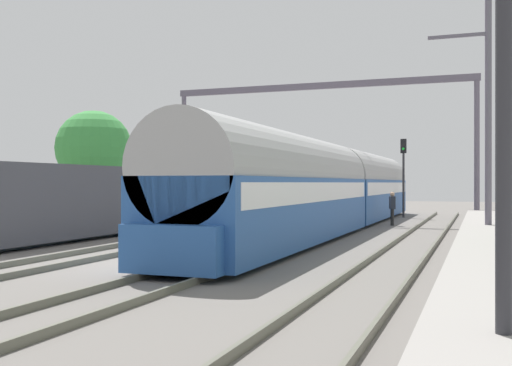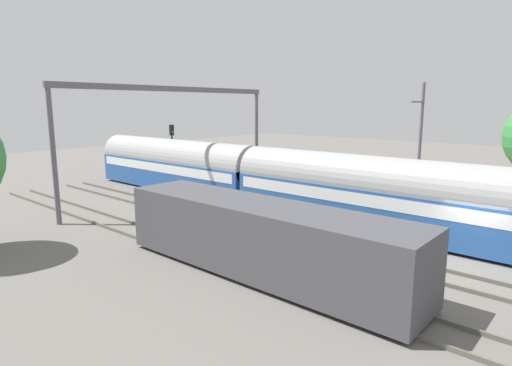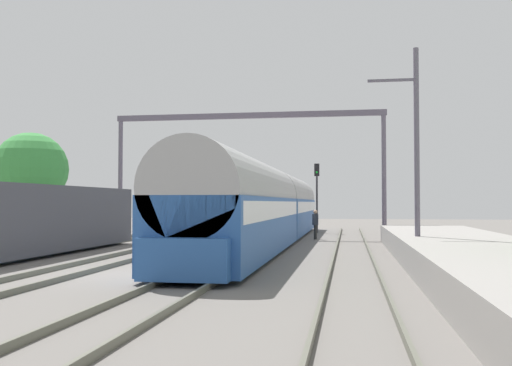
# 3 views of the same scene
# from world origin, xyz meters

# --- Properties ---
(ground) EXTENTS (120.00, 120.00, 0.00)m
(ground) POSITION_xyz_m (0.00, 0.00, 0.00)
(ground) COLOR slate
(track_west) EXTENTS (1.52, 60.00, 0.16)m
(track_west) POSITION_xyz_m (-2.15, 0.00, 0.08)
(track_west) COLOR #5E5E50
(track_west) RESTS_ON ground
(track_east) EXTENTS (1.52, 60.00, 0.16)m
(track_east) POSITION_xyz_m (2.15, 0.00, 0.08)
(track_east) COLOR #5E5E50
(track_east) RESTS_ON ground
(track_far_east) EXTENTS (1.52, 60.00, 0.16)m
(track_far_east) POSITION_xyz_m (6.46, 0.00, 0.08)
(track_far_east) COLOR #5E5E50
(track_far_east) RESTS_ON ground
(platform) EXTENTS (4.40, 28.00, 0.90)m
(platform) POSITION_xyz_m (10.28, 2.00, 0.45)
(platform) COLOR gray
(platform) RESTS_ON ground
(passenger_train) EXTENTS (2.93, 32.85, 3.82)m
(passenger_train) POSITION_xyz_m (2.15, 13.82, 1.97)
(passenger_train) COLOR #28569E
(passenger_train) RESTS_ON ground
(freight_car) EXTENTS (2.80, 13.00, 2.70)m
(freight_car) POSITION_xyz_m (-6.46, 5.81, 1.47)
(freight_car) COLOR #47474C
(freight_car) RESTS_ON ground
(person_crossing) EXTENTS (0.37, 0.46, 1.73)m
(person_crossing) POSITION_xyz_m (4.38, 17.17, 1.03)
(person_crossing) COLOR #252525
(person_crossing) RESTS_ON ground
(railway_signal_far) EXTENTS (0.36, 0.30, 4.97)m
(railway_signal_far) POSITION_xyz_m (4.07, 24.76, 3.18)
(railway_signal_far) COLOR #2D2D33
(railway_signal_far) RESTS_ON ground
(catenary_gantry) EXTENTS (17.32, 0.28, 7.86)m
(catenary_gantry) POSITION_xyz_m (0.00, 19.01, 5.95)
(catenary_gantry) COLOR #605869
(catenary_gantry) RESTS_ON ground
(catenary_pole_east_mid) EXTENTS (1.90, 0.20, 8.00)m
(catenary_pole_east_mid) POSITION_xyz_m (8.81, 5.45, 4.15)
(catenary_pole_east_mid) COLOR #605869
(catenary_pole_east_mid) RESTS_ON ground
(tree_west_background) EXTENTS (4.69, 4.69, 6.66)m
(tree_west_background) POSITION_xyz_m (-13.82, 17.32, 4.31)
(tree_west_background) COLOR #4C3826
(tree_west_background) RESTS_ON ground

